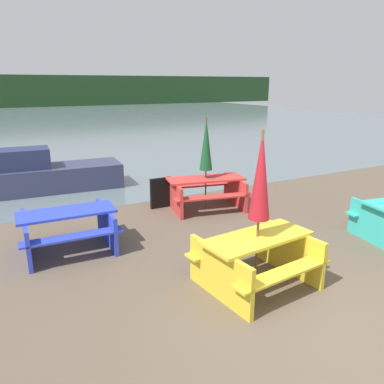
{
  "coord_description": "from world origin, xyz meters",
  "views": [
    {
      "loc": [
        -3.49,
        -2.69,
        2.96
      ],
      "look_at": [
        -0.07,
        3.69,
        0.85
      ],
      "focal_mm": 35.0,
      "sensor_mm": 36.0,
      "label": 1
    }
  ],
  "objects_px": {
    "umbrella_crimson": "(261,176)",
    "boat": "(39,175)",
    "picnic_table_blue": "(68,226)",
    "picnic_table_red": "(206,190)",
    "picnic_table_yellow": "(257,256)",
    "umbrella_darkgreen": "(206,144)",
    "signboard": "(161,193)"
  },
  "relations": [
    {
      "from": "umbrella_crimson",
      "to": "boat",
      "type": "height_order",
      "value": "umbrella_crimson"
    },
    {
      "from": "picnic_table_blue",
      "to": "picnic_table_red",
      "type": "bearing_deg",
      "value": 14.86
    },
    {
      "from": "picnic_table_yellow",
      "to": "umbrella_darkgreen",
      "type": "height_order",
      "value": "umbrella_darkgreen"
    },
    {
      "from": "signboard",
      "to": "umbrella_crimson",
      "type": "bearing_deg",
      "value": -93.07
    },
    {
      "from": "umbrella_darkgreen",
      "to": "signboard",
      "type": "distance_m",
      "value": 1.62
    },
    {
      "from": "umbrella_darkgreen",
      "to": "picnic_table_yellow",
      "type": "bearing_deg",
      "value": -108.37
    },
    {
      "from": "picnic_table_blue",
      "to": "picnic_table_red",
      "type": "relative_size",
      "value": 0.83
    },
    {
      "from": "picnic_table_blue",
      "to": "boat",
      "type": "distance_m",
      "value": 4.42
    },
    {
      "from": "picnic_table_red",
      "to": "signboard",
      "type": "relative_size",
      "value": 2.78
    },
    {
      "from": "picnic_table_red",
      "to": "boat",
      "type": "bearing_deg",
      "value": 133.96
    },
    {
      "from": "picnic_table_blue",
      "to": "picnic_table_red",
      "type": "distance_m",
      "value": 3.55
    },
    {
      "from": "picnic_table_red",
      "to": "picnic_table_yellow",
      "type": "bearing_deg",
      "value": -108.37
    },
    {
      "from": "picnic_table_yellow",
      "to": "umbrella_darkgreen",
      "type": "bearing_deg",
      "value": 71.63
    },
    {
      "from": "picnic_table_red",
      "to": "umbrella_darkgreen",
      "type": "relative_size",
      "value": 0.95
    },
    {
      "from": "signboard",
      "to": "picnic_table_yellow",
      "type": "bearing_deg",
      "value": -93.07
    },
    {
      "from": "signboard",
      "to": "picnic_table_red",
      "type": "bearing_deg",
      "value": -29.29
    },
    {
      "from": "umbrella_crimson",
      "to": "umbrella_darkgreen",
      "type": "bearing_deg",
      "value": 71.63
    },
    {
      "from": "picnic_table_blue",
      "to": "umbrella_crimson",
      "type": "relative_size",
      "value": 0.74
    },
    {
      "from": "picnic_table_blue",
      "to": "umbrella_crimson",
      "type": "distance_m",
      "value": 3.67
    },
    {
      "from": "umbrella_darkgreen",
      "to": "signboard",
      "type": "bearing_deg",
      "value": 150.71
    },
    {
      "from": "umbrella_darkgreen",
      "to": "signboard",
      "type": "height_order",
      "value": "umbrella_darkgreen"
    },
    {
      "from": "picnic_table_blue",
      "to": "umbrella_crimson",
      "type": "xyz_separation_m",
      "value": [
        2.26,
        -2.62,
        1.24
      ]
    },
    {
      "from": "picnic_table_red",
      "to": "umbrella_crimson",
      "type": "relative_size",
      "value": 0.89
    },
    {
      "from": "umbrella_darkgreen",
      "to": "umbrella_crimson",
      "type": "bearing_deg",
      "value": -108.37
    },
    {
      "from": "picnic_table_yellow",
      "to": "boat",
      "type": "bearing_deg",
      "value": 107.47
    },
    {
      "from": "umbrella_crimson",
      "to": "boat",
      "type": "bearing_deg",
      "value": 107.47
    },
    {
      "from": "picnic_table_yellow",
      "to": "boat",
      "type": "distance_m",
      "value": 7.39
    },
    {
      "from": "picnic_table_yellow",
      "to": "picnic_table_red",
      "type": "xyz_separation_m",
      "value": [
        1.17,
        3.53,
        -0.01
      ]
    },
    {
      "from": "picnic_table_red",
      "to": "umbrella_darkgreen",
      "type": "height_order",
      "value": "umbrella_darkgreen"
    },
    {
      "from": "picnic_table_yellow",
      "to": "umbrella_crimson",
      "type": "relative_size",
      "value": 0.77
    },
    {
      "from": "picnic_table_red",
      "to": "boat",
      "type": "xyz_separation_m",
      "value": [
        -3.39,
        3.51,
        0.0
      ]
    },
    {
      "from": "picnic_table_blue",
      "to": "umbrella_darkgreen",
      "type": "bearing_deg",
      "value": 14.86
    }
  ]
}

